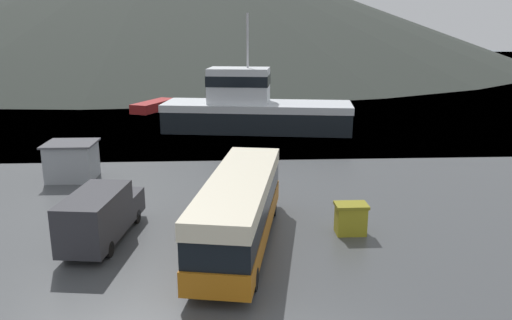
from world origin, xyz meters
TOP-DOWN VIEW (x-y plane):
  - water_surface at (0.00, 142.95)m, footprint 240.00×240.00m
  - tour_bus at (-2.78, 7.97)m, footprint 4.50×11.41m
  - delivery_van at (-9.10, 8.77)m, footprint 2.78×6.47m
  - fishing_boat at (-0.93, 34.24)m, footprint 18.34×7.95m
  - storage_bin at (2.50, 9.03)m, footprint 1.53×1.05m
  - dock_kiosk at (-13.41, 18.85)m, footprint 3.16×2.85m
  - small_boat at (-12.24, 47.06)m, footprint 4.85×7.30m
  - mooring_bollard at (-1.73, 22.04)m, footprint 0.38×0.38m

SIDE VIEW (x-z plane):
  - water_surface at x=0.00m, z-range 0.00..0.00m
  - mooring_bollard at x=-1.73m, z-range 0.04..0.96m
  - small_boat at x=-12.24m, z-range 0.00..1.09m
  - storage_bin at x=2.50m, z-range 0.01..1.51m
  - dock_kiosk at x=-13.41m, z-range 0.01..2.44m
  - delivery_van at x=-9.10m, z-range 0.07..2.55m
  - tour_bus at x=-2.78m, z-range 0.21..3.43m
  - fishing_boat at x=-0.93m, z-range -3.26..7.63m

